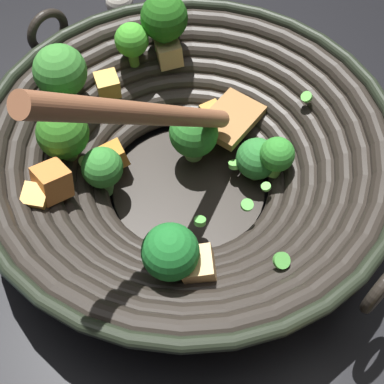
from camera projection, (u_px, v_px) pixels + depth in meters
ground_plane at (189, 192)px, 0.61m from camera, size 4.00×4.00×0.00m
wok at (186, 155)px, 0.56m from camera, size 0.46×0.42×0.28m
garlic_bulb at (119, 3)px, 0.77m from camera, size 0.04×0.04×0.04m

